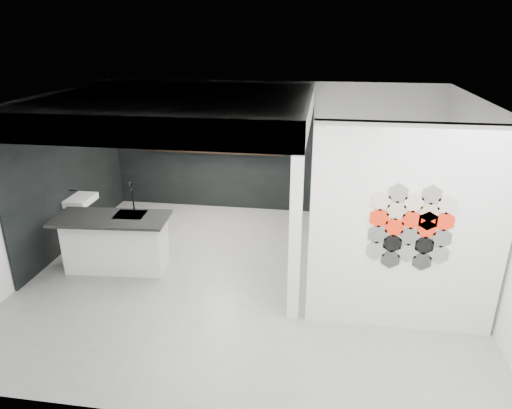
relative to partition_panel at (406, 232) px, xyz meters
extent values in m
cube|color=gray|center=(-2.23, 1.00, -1.40)|extent=(7.00, 6.00, 0.01)
cube|color=silver|center=(0.00, 0.00, 0.00)|extent=(2.45, 0.15, 2.80)
cube|color=black|center=(-3.52, 3.97, -0.22)|extent=(4.40, 0.04, 2.35)
cube|color=black|center=(-5.70, 2.00, -0.22)|extent=(0.04, 4.00, 2.35)
cube|color=silver|center=(-3.52, 2.00, 1.15)|extent=(4.40, 4.00, 0.40)
cube|color=silver|center=(-1.41, 0.00, -0.22)|extent=(0.16, 0.16, 2.35)
cube|color=silver|center=(-3.52, 0.08, 1.15)|extent=(4.40, 0.16, 0.40)
cube|color=silver|center=(-5.46, 1.80, -0.55)|extent=(0.40, 0.60, 0.12)
cube|color=black|center=(-3.43, 3.87, -0.10)|extent=(3.00, 0.15, 0.04)
cube|color=silver|center=(-4.43, 0.94, -0.94)|extent=(1.66, 0.71, 0.93)
cube|color=black|center=(-4.42, 0.85, -0.45)|extent=(1.89, 0.94, 0.04)
cube|color=black|center=(-4.16, 1.01, -0.44)|extent=(0.51, 0.44, 0.02)
cylinder|color=black|center=(-4.18, 1.23, -0.21)|extent=(0.03, 0.03, 0.43)
torus|color=black|center=(-4.18, 1.16, 0.00)|extent=(0.03, 0.15, 0.15)
cylinder|color=black|center=(-4.78, 3.87, 0.01)|extent=(0.23, 0.23, 0.17)
ellipsoid|color=black|center=(-2.26, 3.87, -0.01)|extent=(0.19, 0.19, 0.15)
cylinder|color=gray|center=(-2.08, 3.87, -0.03)|extent=(0.17, 0.17, 0.11)
cylinder|color=gray|center=(-2.08, 3.87, -0.02)|extent=(0.11, 0.11, 0.13)
cylinder|color=black|center=(-3.48, 3.87, 0.01)|extent=(0.08, 0.08, 0.17)
cylinder|color=black|center=(-4.13, 3.87, -0.04)|extent=(0.09, 0.09, 0.09)
cylinder|color=silver|center=(-0.37, -0.09, -0.24)|extent=(0.26, 0.02, 0.26)
cylinder|color=black|center=(-0.37, -0.09, -0.01)|extent=(0.26, 0.02, 0.26)
cylinder|color=red|center=(-0.37, -0.09, 0.21)|extent=(0.26, 0.02, 0.26)
cylinder|color=beige|center=(-0.37, -0.09, 0.44)|extent=(0.26, 0.02, 0.26)
cylinder|color=#2D2D2D|center=(-0.17, -0.09, -0.35)|extent=(0.26, 0.02, 0.26)
cylinder|color=black|center=(-0.17, -0.09, -0.13)|extent=(0.26, 0.02, 0.26)
cylinder|color=red|center=(-0.17, -0.09, 0.10)|extent=(0.26, 0.02, 0.26)
cylinder|color=tan|center=(-0.17, -0.09, 0.33)|extent=(0.26, 0.02, 0.26)
cylinder|color=#66635E|center=(-0.17, -0.09, 0.55)|extent=(0.26, 0.02, 0.26)
cylinder|color=silver|center=(0.02, -0.09, -0.24)|extent=(0.26, 0.02, 0.26)
cylinder|color=black|center=(0.02, -0.09, -0.01)|extent=(0.26, 0.02, 0.26)
cylinder|color=red|center=(0.02, -0.09, 0.21)|extent=(0.26, 0.02, 0.26)
cylinder|color=beige|center=(0.02, -0.09, 0.44)|extent=(0.26, 0.02, 0.26)
cylinder|color=#2D2D2D|center=(0.22, -0.09, -0.35)|extent=(0.26, 0.02, 0.26)
cylinder|color=black|center=(0.22, -0.09, -0.13)|extent=(0.26, 0.02, 0.26)
cylinder|color=red|center=(0.22, -0.09, 0.10)|extent=(0.26, 0.02, 0.26)
cylinder|color=tan|center=(0.22, -0.09, 0.33)|extent=(0.26, 0.02, 0.26)
cylinder|color=#66635E|center=(0.22, -0.09, 0.55)|extent=(0.26, 0.02, 0.26)
cylinder|color=silver|center=(0.42, -0.09, -0.24)|extent=(0.26, 0.02, 0.26)
cylinder|color=black|center=(0.42, -0.09, -0.01)|extent=(0.26, 0.02, 0.26)
cylinder|color=red|center=(0.42, -0.09, 0.21)|extent=(0.26, 0.02, 0.26)
cylinder|color=beige|center=(0.42, -0.09, 0.44)|extent=(0.26, 0.02, 0.26)
cylinder|color=red|center=(0.22, -0.09, 0.21)|extent=(0.26, 0.02, 0.26)
camera|label=1|loc=(-1.11, -5.47, 2.44)|focal=32.00mm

